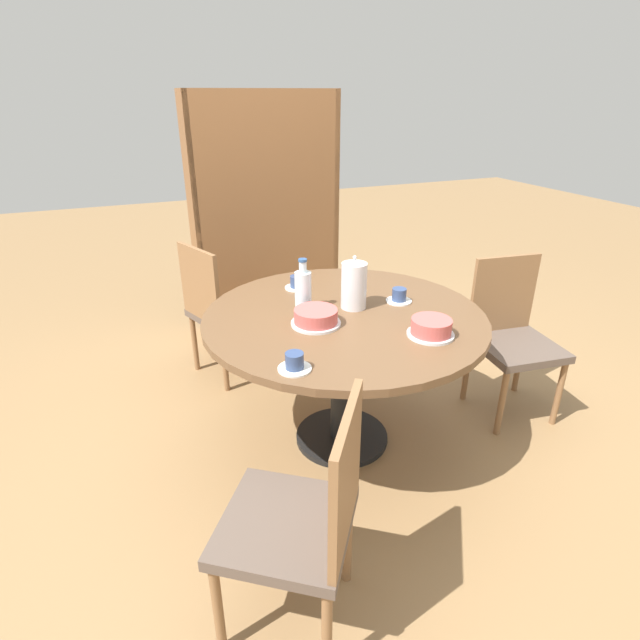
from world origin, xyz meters
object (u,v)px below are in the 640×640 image
(cake_second, at_px, (431,328))
(chair_a, at_px, (304,517))
(water_bottle, at_px, (303,290))
(cake_main, at_px, (316,317))
(chair_c, at_px, (221,308))
(bookshelf, at_px, (266,219))
(cup_b, at_px, (297,283))
(chair_b, at_px, (512,334))
(cup_c, at_px, (295,363))
(coffee_pot, at_px, (354,284))
(cup_a, at_px, (399,296))

(cake_second, bearing_deg, chair_a, -147.22)
(chair_a, xyz_separation_m, water_bottle, (0.38, 0.99, 0.37))
(cake_main, relative_size, cake_second, 1.11)
(chair_c, bearing_deg, water_bottle, 176.98)
(chair_a, xyz_separation_m, bookshelf, (0.61, 2.39, 0.39))
(cake_main, xyz_separation_m, cup_b, (0.08, 0.47, -0.01))
(chair_b, bearing_deg, cup_b, 163.98)
(bookshelf, relative_size, cup_c, 13.16)
(bookshelf, bearing_deg, water_bottle, 80.42)
(coffee_pot, height_order, cup_b, coffee_pot)
(bookshelf, xyz_separation_m, cup_c, (-0.47, -1.93, -0.09))
(bookshelf, distance_m, water_bottle, 1.42)
(cup_a, bearing_deg, cake_second, -100.31)
(chair_a, distance_m, chair_c, 1.80)
(cup_b, bearing_deg, chair_c, 122.53)
(chair_b, height_order, water_bottle, water_bottle)
(cake_main, bearing_deg, bookshelf, 81.24)
(cup_c, bearing_deg, bookshelf, 76.23)
(cake_main, bearing_deg, cup_c, -123.26)
(bookshelf, distance_m, cup_c, 1.99)
(chair_a, bearing_deg, coffee_pot, -178.09)
(water_bottle, bearing_deg, coffee_pot, -15.72)
(water_bottle, xyz_separation_m, cake_main, (-0.01, -0.18, -0.07))
(cake_second, height_order, cup_a, cake_second)
(chair_a, distance_m, cup_c, 0.56)
(chair_b, height_order, cup_c, chair_b)
(chair_a, distance_m, cake_second, 0.99)
(coffee_pot, relative_size, cup_b, 2.03)
(cake_second, bearing_deg, bookshelf, 95.41)
(cake_second, bearing_deg, cake_main, 144.64)
(chair_b, relative_size, water_bottle, 3.43)
(cake_second, distance_m, cup_b, 0.84)
(chair_a, relative_size, coffee_pot, 3.32)
(chair_c, bearing_deg, cake_second, -173.19)
(water_bottle, distance_m, cake_main, 0.20)
(cup_b, bearing_deg, coffee_pot, -64.54)
(coffee_pot, bearing_deg, cake_main, -155.06)
(cake_main, xyz_separation_m, cup_a, (0.49, 0.09, -0.01))
(cake_second, relative_size, cup_b, 1.57)
(coffee_pot, bearing_deg, chair_c, 119.76)
(bookshelf, xyz_separation_m, coffee_pot, (0.00, -1.47, -0.00))
(bookshelf, bearing_deg, chair_b, 120.69)
(water_bottle, distance_m, cup_c, 0.59)
(chair_c, bearing_deg, chair_b, -145.47)
(cake_main, distance_m, cup_a, 0.50)
(coffee_pot, relative_size, cup_a, 2.03)
(cake_main, bearing_deg, chair_c, 104.24)
(cup_b, distance_m, cup_c, 0.88)
(chair_c, distance_m, cake_second, 1.48)
(cake_second, bearing_deg, cup_a, 79.69)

